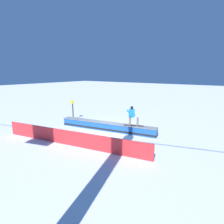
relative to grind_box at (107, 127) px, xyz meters
The scene contains 5 objects.
ground_plane 0.29m from the grind_box, ahead, with size 120.00×120.00×0.00m, color white.
grind_box is the anchor object (origin of this frame).
snowboarder 2.37m from the grind_box, 169.44° to the right, with size 1.42×0.85×1.44m.
safety_fence 3.72m from the grind_box, 90.00° to the left, with size 10.33×0.06×0.95m, color red.
trail_marker 4.70m from the grind_box, ahead, with size 0.40×0.10×1.88m.
Camera 1 is at (-8.27, 10.83, 4.46)m, focal length 29.10 mm.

